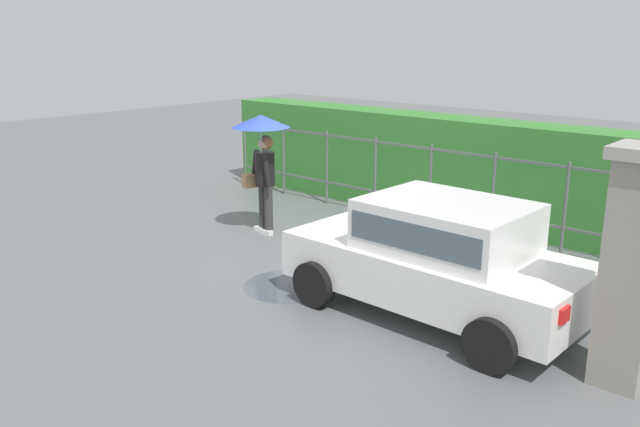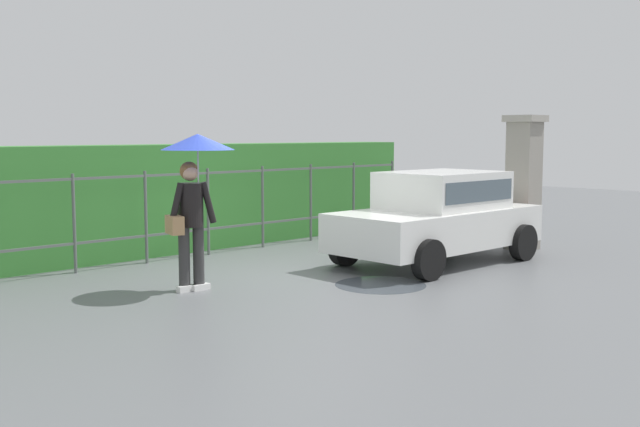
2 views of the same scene
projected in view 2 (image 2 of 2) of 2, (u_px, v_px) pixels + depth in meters
ground_plane at (294, 276)px, 11.11m from camera, size 40.00×40.00×0.00m
car at (439, 213)px, 12.19m from camera, size 3.77×1.92×1.48m
pedestrian at (194, 175)px, 9.92m from camera, size 0.97×0.97×2.09m
gate_pillar at (524, 181)px, 13.57m from camera, size 0.60×0.60×2.42m
fence_section at (208, 207)px, 12.97m from camera, size 9.89×0.05×1.50m
hedge_row at (181, 197)px, 13.54m from camera, size 10.84×0.90×1.90m
puddle_near at (380, 285)px, 10.46m from camera, size 1.27×1.27×0.00m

